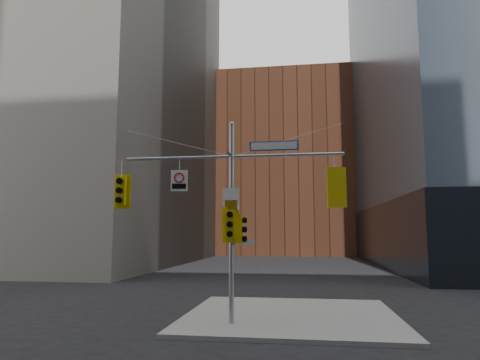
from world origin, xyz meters
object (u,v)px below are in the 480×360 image
(regulatory_sign_arm, at_px, (179,180))
(street_sign_blade, at_px, (274,146))
(traffic_light_pole_side, at_px, (240,229))
(traffic_light_pole_front, at_px, (230,224))
(signal_assembly, at_px, (232,200))
(traffic_light_east_arm, at_px, (335,188))
(traffic_light_west_arm, at_px, (121,191))

(regulatory_sign_arm, bearing_deg, street_sign_blade, -2.77)
(traffic_light_pole_side, height_order, traffic_light_pole_front, traffic_light_pole_front)
(signal_assembly, relative_size, traffic_light_pole_side, 8.06)
(signal_assembly, xyz_separation_m, regulatory_sign_arm, (-1.95, -0.02, 0.76))
(traffic_light_east_arm, distance_m, street_sign_blade, 2.62)
(traffic_light_west_arm, bearing_deg, traffic_light_east_arm, -5.25)
(traffic_light_pole_side, bearing_deg, regulatory_sign_arm, 90.74)
(traffic_light_east_arm, relative_size, traffic_light_pole_side, 1.41)
(traffic_light_east_arm, relative_size, street_sign_blade, 0.79)
(traffic_light_east_arm, bearing_deg, signal_assembly, -13.47)
(traffic_light_west_arm, distance_m, traffic_light_pole_side, 4.74)
(traffic_light_pole_side, bearing_deg, traffic_light_pole_front, 130.42)
(signal_assembly, height_order, traffic_light_pole_side, signal_assembly)
(signal_assembly, distance_m, traffic_light_pole_side, 1.10)
(traffic_light_west_arm, xyz_separation_m, traffic_light_pole_front, (4.19, -0.28, -1.26))
(traffic_light_west_arm, distance_m, traffic_light_pole_front, 4.39)
(traffic_light_pole_front, height_order, regulatory_sign_arm, regulatory_sign_arm)
(traffic_light_pole_front, relative_size, regulatory_sign_arm, 1.61)
(signal_assembly, bearing_deg, traffic_light_pole_side, 1.25)
(traffic_light_pole_side, height_order, street_sign_blade, street_sign_blade)
(traffic_light_east_arm, xyz_separation_m, regulatory_sign_arm, (-5.60, -0.02, 0.38))
(traffic_light_west_arm, relative_size, traffic_light_pole_side, 1.32)
(traffic_light_east_arm, relative_size, regulatory_sign_arm, 1.79)
(traffic_light_pole_side, xyz_separation_m, street_sign_blade, (1.22, -0.00, 2.99))
(traffic_light_east_arm, height_order, street_sign_blade, street_sign_blade)
(traffic_light_pole_side, distance_m, traffic_light_pole_front, 0.46)
(signal_assembly, xyz_separation_m, traffic_light_west_arm, (-4.20, 0.01, 0.38))
(traffic_light_west_arm, xyz_separation_m, traffic_light_pole_side, (4.52, -0.01, -1.44))
(traffic_light_west_arm, relative_size, street_sign_blade, 0.74)
(traffic_light_east_arm, bearing_deg, street_sign_blade, -13.55)
(signal_assembly, xyz_separation_m, traffic_light_pole_front, (-0.00, -0.27, -0.88))
(street_sign_blade, bearing_deg, traffic_light_pole_front, -169.55)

